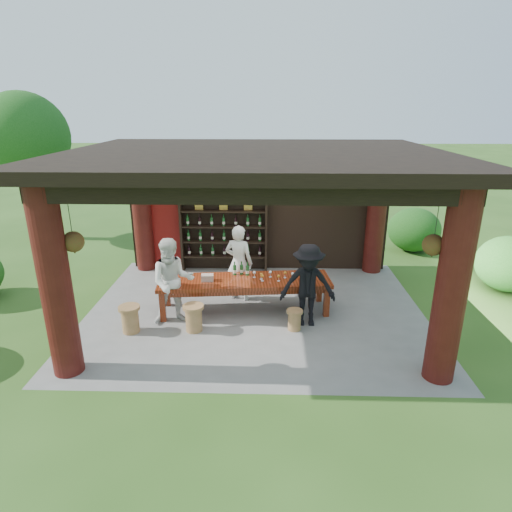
{
  "coord_description": "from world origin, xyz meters",
  "views": [
    {
      "loc": [
        0.26,
        -8.63,
        4.34
      ],
      "look_at": [
        0.0,
        0.4,
        1.15
      ],
      "focal_mm": 30.0,
      "sensor_mm": 36.0,
      "label": 1
    }
  ],
  "objects_px": {
    "stool_near_left": "(194,317)",
    "stool_far_left": "(130,318)",
    "tasting_table": "(245,284)",
    "guest_man": "(308,285)",
    "host": "(239,263)",
    "guest_woman": "(173,282)",
    "stool_near_right": "(294,319)",
    "napkin_basket": "(207,278)",
    "wine_shelf": "(224,234)"
  },
  "relations": [
    {
      "from": "stool_near_right",
      "to": "tasting_table",
      "type": "bearing_deg",
      "value": 141.78
    },
    {
      "from": "guest_woman",
      "to": "stool_far_left",
      "type": "bearing_deg",
      "value": -163.84
    },
    {
      "from": "stool_far_left",
      "to": "host",
      "type": "xyz_separation_m",
      "value": [
        2.09,
        1.65,
        0.6
      ]
    },
    {
      "from": "guest_woman",
      "to": "tasting_table",
      "type": "bearing_deg",
      "value": 7.69
    },
    {
      "from": "tasting_table",
      "to": "guest_woman",
      "type": "bearing_deg",
      "value": -158.85
    },
    {
      "from": "wine_shelf",
      "to": "stool_near_left",
      "type": "relative_size",
      "value": 4.19
    },
    {
      "from": "stool_near_left",
      "to": "guest_man",
      "type": "bearing_deg",
      "value": 8.5
    },
    {
      "from": "host",
      "to": "guest_man",
      "type": "relative_size",
      "value": 1.02
    },
    {
      "from": "stool_near_left",
      "to": "guest_woman",
      "type": "height_order",
      "value": "guest_woman"
    },
    {
      "from": "tasting_table",
      "to": "stool_near_right",
      "type": "height_order",
      "value": "tasting_table"
    },
    {
      "from": "napkin_basket",
      "to": "guest_man",
      "type": "bearing_deg",
      "value": -13.05
    },
    {
      "from": "stool_near_right",
      "to": "wine_shelf",
      "type": "bearing_deg",
      "value": 117.95
    },
    {
      "from": "tasting_table",
      "to": "host",
      "type": "height_order",
      "value": "host"
    },
    {
      "from": "napkin_basket",
      "to": "stool_near_left",
      "type": "bearing_deg",
      "value": -102.26
    },
    {
      "from": "guest_man",
      "to": "stool_near_left",
      "type": "bearing_deg",
      "value": -170.86
    },
    {
      "from": "stool_far_left",
      "to": "host",
      "type": "bearing_deg",
      "value": 38.38
    },
    {
      "from": "stool_near_left",
      "to": "stool_near_right",
      "type": "height_order",
      "value": "stool_near_left"
    },
    {
      "from": "stool_far_left",
      "to": "guest_man",
      "type": "height_order",
      "value": "guest_man"
    },
    {
      "from": "guest_woman",
      "to": "host",
      "type": "bearing_deg",
      "value": 29.53
    },
    {
      "from": "stool_near_left",
      "to": "stool_far_left",
      "type": "distance_m",
      "value": 1.27
    },
    {
      "from": "stool_near_left",
      "to": "guest_woman",
      "type": "xyz_separation_m",
      "value": [
        -0.47,
        0.37,
        0.62
      ]
    },
    {
      "from": "wine_shelf",
      "to": "guest_woman",
      "type": "relative_size",
      "value": 1.28
    },
    {
      "from": "stool_far_left",
      "to": "guest_man",
      "type": "relative_size",
      "value": 0.32
    },
    {
      "from": "wine_shelf",
      "to": "stool_near_right",
      "type": "relative_size",
      "value": 5.4
    },
    {
      "from": "host",
      "to": "napkin_basket",
      "type": "bearing_deg",
      "value": 65.14
    },
    {
      "from": "tasting_table",
      "to": "host",
      "type": "relative_size",
      "value": 2.12
    },
    {
      "from": "tasting_table",
      "to": "guest_man",
      "type": "bearing_deg",
      "value": -23.86
    },
    {
      "from": "host",
      "to": "guest_woman",
      "type": "distance_m",
      "value": 1.76
    },
    {
      "from": "wine_shelf",
      "to": "napkin_basket",
      "type": "relative_size",
      "value": 9.02
    },
    {
      "from": "stool_near_right",
      "to": "guest_man",
      "type": "xyz_separation_m",
      "value": [
        0.26,
        0.25,
        0.65
      ]
    },
    {
      "from": "guest_woman",
      "to": "stool_near_left",
      "type": "bearing_deg",
      "value": -51.69
    },
    {
      "from": "stool_near_left",
      "to": "host",
      "type": "bearing_deg",
      "value": 62.39
    },
    {
      "from": "wine_shelf",
      "to": "stool_far_left",
      "type": "xyz_separation_m",
      "value": [
        -1.56,
        -3.48,
        -0.74
      ]
    },
    {
      "from": "host",
      "to": "guest_woman",
      "type": "height_order",
      "value": "guest_woman"
    },
    {
      "from": "tasting_table",
      "to": "guest_man",
      "type": "height_order",
      "value": "guest_man"
    },
    {
      "from": "wine_shelf",
      "to": "stool_near_left",
      "type": "height_order",
      "value": "wine_shelf"
    },
    {
      "from": "stool_near_right",
      "to": "guest_woman",
      "type": "distance_m",
      "value": 2.61
    },
    {
      "from": "tasting_table",
      "to": "host",
      "type": "distance_m",
      "value": 0.71
    },
    {
      "from": "wine_shelf",
      "to": "host",
      "type": "xyz_separation_m",
      "value": [
        0.52,
        -1.83,
        -0.14
      ]
    },
    {
      "from": "stool_near_left",
      "to": "napkin_basket",
      "type": "distance_m",
      "value": 1.0
    },
    {
      "from": "wine_shelf",
      "to": "stool_near_left",
      "type": "bearing_deg",
      "value": -94.95
    },
    {
      "from": "wine_shelf",
      "to": "tasting_table",
      "type": "relative_size",
      "value": 0.61
    },
    {
      "from": "stool_near_right",
      "to": "stool_near_left",
      "type": "bearing_deg",
      "value": -177.26
    },
    {
      "from": "stool_near_right",
      "to": "host",
      "type": "height_order",
      "value": "host"
    },
    {
      "from": "host",
      "to": "guest_man",
      "type": "distance_m",
      "value": 1.92
    },
    {
      "from": "stool_near_left",
      "to": "stool_far_left",
      "type": "xyz_separation_m",
      "value": [
        -1.27,
        -0.09,
        0.0
      ]
    },
    {
      "from": "napkin_basket",
      "to": "host",
      "type": "bearing_deg",
      "value": 48.8
    },
    {
      "from": "stool_far_left",
      "to": "guest_man",
      "type": "bearing_deg",
      "value": 6.93
    },
    {
      "from": "stool_near_right",
      "to": "host",
      "type": "bearing_deg",
      "value": 129.84
    },
    {
      "from": "host",
      "to": "napkin_basket",
      "type": "distance_m",
      "value": 0.97
    }
  ]
}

